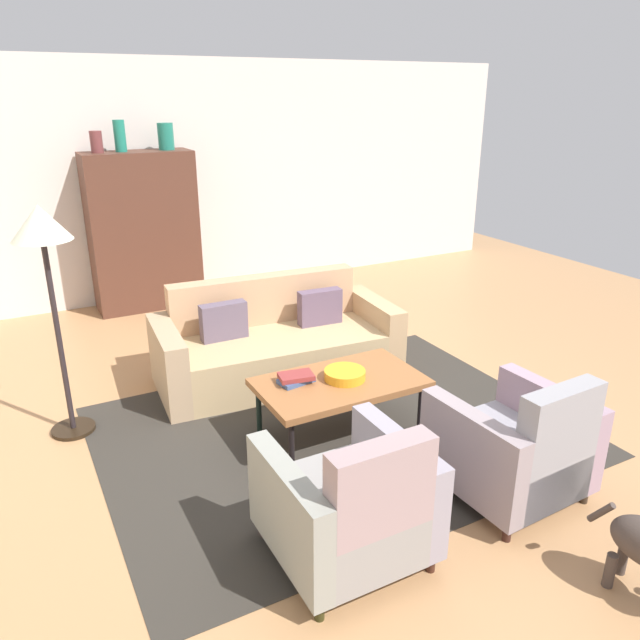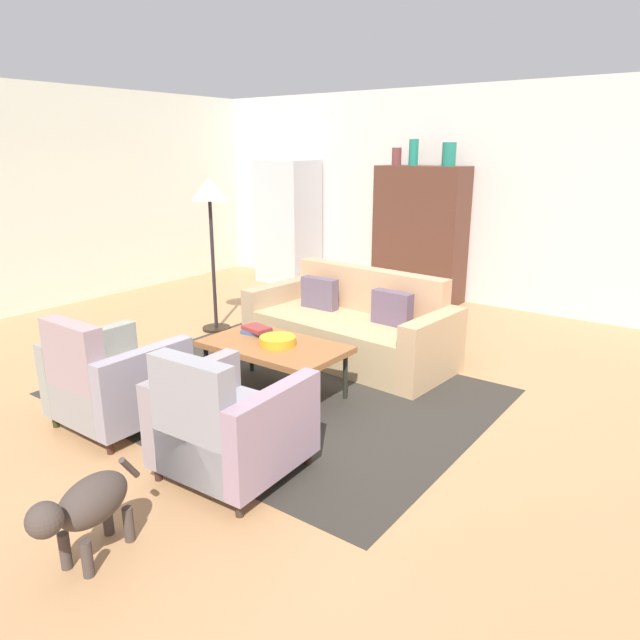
{
  "view_description": "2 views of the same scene",
  "coord_description": "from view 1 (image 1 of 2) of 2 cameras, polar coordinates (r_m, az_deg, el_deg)",
  "views": [
    {
      "loc": [
        -2.25,
        -3.57,
        2.43
      ],
      "look_at": [
        -0.06,
        0.53,
        0.68
      ],
      "focal_mm": 34.28,
      "sensor_mm": 36.0,
      "label": 1
    },
    {
      "loc": [
        2.79,
        -3.57,
        2.02
      ],
      "look_at": [
        0.04,
        0.16,
        0.65
      ],
      "focal_mm": 32.6,
      "sensor_mm": 36.0,
      "label": 2
    }
  ],
  "objects": [
    {
      "name": "ground_plane",
      "position": [
        4.87,
        3.58,
        -9.31
      ],
      "size": [
        10.81,
        10.81,
        0.0
      ],
      "primitive_type": "plane",
      "color": "tan"
    },
    {
      "name": "coffee_table",
      "position": [
        4.48,
        1.87,
        -6.06
      ],
      "size": [
        1.2,
        0.7,
        0.46
      ],
      "color": "black",
      "rests_on": "ground"
    },
    {
      "name": "vase_small",
      "position": [
        7.35,
        -14.2,
        16.28
      ],
      "size": [
        0.18,
        0.18,
        0.29
      ],
      "primitive_type": "cylinder",
      "color": "#1F7461",
      "rests_on": "cabinet"
    },
    {
      "name": "fruit_bowl",
      "position": [
        4.47,
        2.33,
        -5.11
      ],
      "size": [
        0.3,
        0.3,
        0.07
      ],
      "primitive_type": "cylinder",
      "color": "orange",
      "rests_on": "coffee_table"
    },
    {
      "name": "couch",
      "position": [
        5.5,
        -4.25,
        -2.33
      ],
      "size": [
        2.16,
        1.06,
        0.86
      ],
      "rotation": [
        0.0,
        0.0,
        3.07
      ],
      "color": "tan",
      "rests_on": "ground"
    },
    {
      "name": "vase_round",
      "position": [
        7.24,
        -18.19,
        16.01
      ],
      "size": [
        0.12,
        0.12,
        0.33
      ],
      "primitive_type": "cylinder",
      "color": "#1E7B66",
      "rests_on": "cabinet"
    },
    {
      "name": "floor_lamp",
      "position": [
        4.58,
        -24.39,
        6.37
      ],
      "size": [
        0.4,
        0.4,
        1.72
      ],
      "color": "black",
      "rests_on": "ground"
    },
    {
      "name": "wall_back",
      "position": [
        7.85,
        -11.49,
        12.71
      ],
      "size": [
        9.01,
        0.12,
        2.8
      ],
      "primitive_type": "cube",
      "color": "silver",
      "rests_on": "ground"
    },
    {
      "name": "book_stack",
      "position": [
        4.41,
        -2.24,
        -5.46
      ],
      "size": [
        0.27,
        0.2,
        0.07
      ],
      "color": "#3C5486",
      "rests_on": "coffee_table"
    },
    {
      "name": "armchair_right",
      "position": [
        4.06,
        17.98,
        -11.44
      ],
      "size": [
        0.84,
        0.84,
        0.88
      ],
      "rotation": [
        0.0,
        0.0,
        0.05
      ],
      "color": "#372D1B",
      "rests_on": "ground"
    },
    {
      "name": "vase_tall",
      "position": [
        7.2,
        -20.15,
        15.35
      ],
      "size": [
        0.13,
        0.13,
        0.23
      ],
      "primitive_type": "cylinder",
      "color": "brown",
      "rests_on": "cabinet"
    },
    {
      "name": "armchair_left",
      "position": [
        3.41,
        2.93,
        -17.15
      ],
      "size": [
        0.8,
        0.8,
        0.88
      ],
      "rotation": [
        0.0,
        0.0,
        0.0
      ],
      "color": "#2F2021",
      "rests_on": "ground"
    },
    {
      "name": "area_rug",
      "position": [
        4.72,
        1.51,
        -10.31
      ],
      "size": [
        3.4,
        2.6,
        0.01
      ],
      "primitive_type": "cube",
      "color": "#312D28",
      "rests_on": "ground"
    },
    {
      "name": "cabinet",
      "position": [
        7.41,
        -16.14,
        7.94
      ],
      "size": [
        1.2,
        0.51,
        1.8
      ],
      "color": "#512E22",
      "rests_on": "ground"
    }
  ]
}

